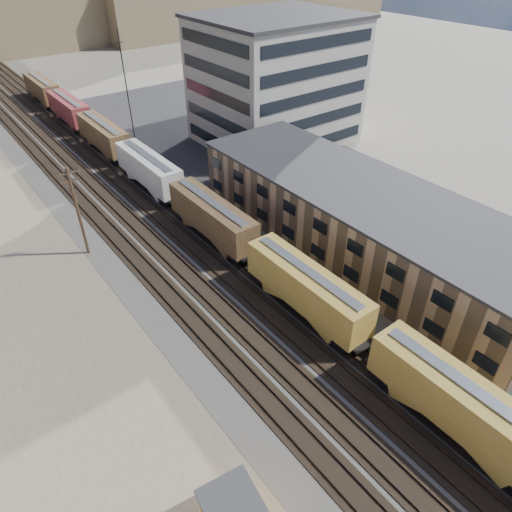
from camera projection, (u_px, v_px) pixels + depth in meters
ballast_bed at (130, 200)px, 58.46m from camera, size 18.00×200.00×0.06m
asphalt_lot at (336, 195)px, 59.66m from camera, size 26.00×120.00×0.04m
rail_tracks at (126, 201)px, 58.14m from camera, size 11.40×200.00×0.24m
freight_train at (178, 191)px, 54.77m from camera, size 3.00×119.74×4.46m
warehouse at (360, 220)px, 47.65m from camera, size 12.40×40.40×7.25m
office_tower at (276, 81)px, 69.95m from camera, size 22.60×18.60×18.45m
utility_pole_north at (78, 210)px, 46.04m from camera, size 2.20×0.32×10.00m
radio_mast at (129, 101)px, 62.47m from camera, size 1.20×0.16×18.00m
parked_car_blue at (234, 142)px, 72.11m from camera, size 5.28×6.20×1.58m
parked_car_far at (320, 136)px, 74.40m from camera, size 2.69×4.80×1.54m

